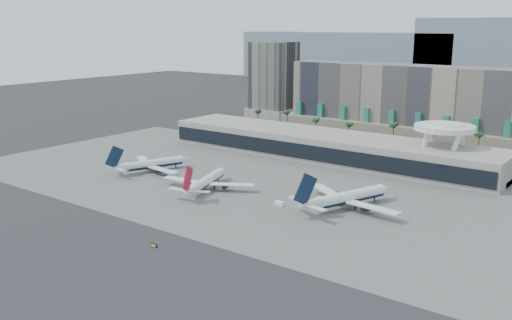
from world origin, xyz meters
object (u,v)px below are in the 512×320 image
Objects in this scene: airliner_centre at (206,181)px; airliner_right at (347,197)px; service_vehicle_a at (172,173)px; service_vehicle_b at (280,204)px; airliner_left at (151,164)px; taxiway_sign at (154,245)px.

airliner_right is at bearing -5.22° from airliner_centre.
service_vehicle_a reaches higher than service_vehicle_b.
airliner_left is 9.58× the size of service_vehicle_a.
airliner_right is at bearing 66.77° from taxiway_sign.
airliner_centre is at bearing -41.13° from service_vehicle_a.
taxiway_sign is at bearing -93.03° from airliner_right.
service_vehicle_a reaches higher than taxiway_sign.
taxiway_sign is (54.88, -62.28, -0.45)m from service_vehicle_a.
service_vehicle_a is 1.28× the size of service_vehicle_b.
airliner_centre is at bearing -147.33° from airliner_right.
service_vehicle_a is at bearing 26.38° from airliner_left.
airliner_left reaches higher than service_vehicle_a.
airliner_centre is 16.62× the size of taxiway_sign.
service_vehicle_a is 1.70× the size of taxiway_sign.
airliner_left is 90.13m from taxiway_sign.
airliner_centre is (38.86, -6.94, 0.04)m from airliner_left.
airliner_centre is 0.89× the size of airliner_right.
airliner_right reaches higher than service_vehicle_b.
airliner_right is 72.52m from taxiway_sign.
airliner_right is (55.44, 12.77, 0.47)m from airliner_centre.
taxiway_sign is (27.44, -54.04, -2.97)m from airliner_centre.
service_vehicle_b is at bearing 14.91° from airliner_left.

